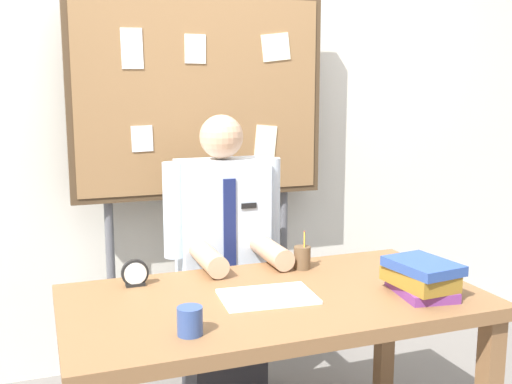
{
  "coord_description": "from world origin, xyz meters",
  "views": [
    {
      "loc": [
        -0.79,
        -1.94,
        1.47
      ],
      "look_at": [
        0.0,
        0.19,
        1.08
      ],
      "focal_mm": 42.29,
      "sensor_mm": 36.0,
      "label": 1
    }
  ],
  "objects_px": {
    "desk_clock": "(135,274)",
    "bulletin_board": "(201,102)",
    "desk": "(274,319)",
    "coffee_mug": "(190,321)",
    "book_stack": "(421,278)",
    "pen_holder": "(302,257)",
    "open_notebook": "(267,296)",
    "person": "(223,273)"
  },
  "relations": [
    {
      "from": "person",
      "to": "bulletin_board",
      "type": "height_order",
      "value": "bulletin_board"
    },
    {
      "from": "book_stack",
      "to": "pen_holder",
      "type": "bearing_deg",
      "value": 121.39
    },
    {
      "from": "book_stack",
      "to": "desk_clock",
      "type": "xyz_separation_m",
      "value": [
        -0.96,
        0.46,
        -0.02
      ]
    },
    {
      "from": "coffee_mug",
      "to": "desk_clock",
      "type": "bearing_deg",
      "value": 99.13
    },
    {
      "from": "desk",
      "to": "desk_clock",
      "type": "height_order",
      "value": "desk_clock"
    },
    {
      "from": "desk",
      "to": "coffee_mug",
      "type": "relative_size",
      "value": 17.15
    },
    {
      "from": "desk",
      "to": "desk_clock",
      "type": "bearing_deg",
      "value": 148.62
    },
    {
      "from": "person",
      "to": "book_stack",
      "type": "height_order",
      "value": "person"
    },
    {
      "from": "desk_clock",
      "to": "pen_holder",
      "type": "relative_size",
      "value": 0.65
    },
    {
      "from": "desk",
      "to": "open_notebook",
      "type": "xyz_separation_m",
      "value": [
        -0.03,
        -0.02,
        0.1
      ]
    },
    {
      "from": "desk",
      "to": "bulletin_board",
      "type": "distance_m",
      "value": 1.25
    },
    {
      "from": "desk",
      "to": "book_stack",
      "type": "relative_size",
      "value": 5.27
    },
    {
      "from": "desk",
      "to": "open_notebook",
      "type": "height_order",
      "value": "open_notebook"
    },
    {
      "from": "book_stack",
      "to": "pen_holder",
      "type": "xyz_separation_m",
      "value": [
        -0.27,
        0.44,
        -0.02
      ]
    },
    {
      "from": "coffee_mug",
      "to": "person",
      "type": "bearing_deg",
      "value": 66.77
    },
    {
      "from": "person",
      "to": "desk_clock",
      "type": "distance_m",
      "value": 0.6
    },
    {
      "from": "book_stack",
      "to": "desk_clock",
      "type": "bearing_deg",
      "value": 154.35
    },
    {
      "from": "person",
      "to": "open_notebook",
      "type": "distance_m",
      "value": 0.66
    },
    {
      "from": "desk",
      "to": "person",
      "type": "bearing_deg",
      "value": 90.0
    },
    {
      "from": "open_notebook",
      "to": "desk",
      "type": "bearing_deg",
      "value": 30.26
    },
    {
      "from": "book_stack",
      "to": "pen_holder",
      "type": "distance_m",
      "value": 0.52
    },
    {
      "from": "desk",
      "to": "person",
      "type": "height_order",
      "value": "person"
    },
    {
      "from": "bulletin_board",
      "to": "book_stack",
      "type": "xyz_separation_m",
      "value": [
        0.5,
        -1.17,
        -0.61
      ]
    },
    {
      "from": "person",
      "to": "pen_holder",
      "type": "bearing_deg",
      "value": -58.04
    },
    {
      "from": "person",
      "to": "coffee_mug",
      "type": "distance_m",
      "value": 0.96
    },
    {
      "from": "open_notebook",
      "to": "coffee_mug",
      "type": "bearing_deg",
      "value": -146.96
    },
    {
      "from": "desk",
      "to": "coffee_mug",
      "type": "height_order",
      "value": "coffee_mug"
    },
    {
      "from": "desk_clock",
      "to": "pen_holder",
      "type": "height_order",
      "value": "pen_holder"
    },
    {
      "from": "pen_holder",
      "to": "book_stack",
      "type": "bearing_deg",
      "value": -58.61
    },
    {
      "from": "book_stack",
      "to": "open_notebook",
      "type": "xyz_separation_m",
      "value": [
        -0.53,
        0.16,
        -0.06
      ]
    },
    {
      "from": "desk_clock",
      "to": "bulletin_board",
      "type": "bearing_deg",
      "value": 57.23
    },
    {
      "from": "coffee_mug",
      "to": "pen_holder",
      "type": "height_order",
      "value": "pen_holder"
    },
    {
      "from": "coffee_mug",
      "to": "pen_holder",
      "type": "xyz_separation_m",
      "value": [
        0.6,
        0.5,
        0.01
      ]
    },
    {
      "from": "book_stack",
      "to": "open_notebook",
      "type": "relative_size",
      "value": 0.86
    },
    {
      "from": "pen_holder",
      "to": "coffee_mug",
      "type": "bearing_deg",
      "value": -140.25
    },
    {
      "from": "open_notebook",
      "to": "coffee_mug",
      "type": "relative_size",
      "value": 3.79
    },
    {
      "from": "person",
      "to": "open_notebook",
      "type": "height_order",
      "value": "person"
    },
    {
      "from": "desk",
      "to": "desk_clock",
      "type": "distance_m",
      "value": 0.55
    },
    {
      "from": "coffee_mug",
      "to": "open_notebook",
      "type": "bearing_deg",
      "value": 33.04
    },
    {
      "from": "book_stack",
      "to": "open_notebook",
      "type": "distance_m",
      "value": 0.56
    },
    {
      "from": "coffee_mug",
      "to": "pen_holder",
      "type": "relative_size",
      "value": 0.55
    },
    {
      "from": "open_notebook",
      "to": "coffee_mug",
      "type": "height_order",
      "value": "coffee_mug"
    }
  ]
}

